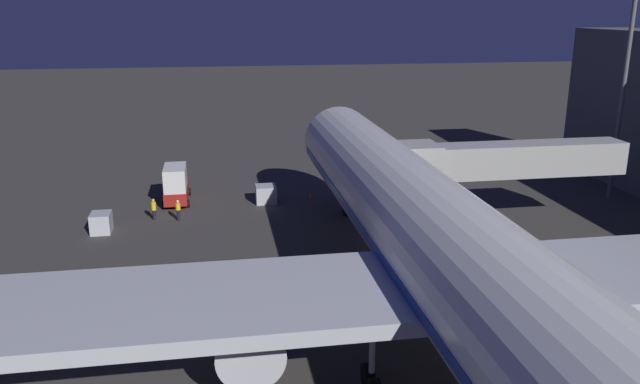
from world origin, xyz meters
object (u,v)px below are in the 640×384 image
(ops_van, at_px, (176,183))
(traffic_cone_nose_starboard, at_px, (311,195))
(airliner_at_gate, at_px, (477,287))
(ground_crew_marshaller_fwd, at_px, (154,208))
(traffic_cone_nose_port, at_px, (357,193))
(apron_floodlight_mast, at_px, (625,77))
(ground_crew_by_belt_loader, at_px, (178,209))
(baggage_container_near_belt, at_px, (101,223))
(baggage_container_mid_row, at_px, (266,194))
(jet_bridge, at_px, (491,161))

(ops_van, height_order, traffic_cone_nose_starboard, ops_van)
(airliner_at_gate, relative_size, ground_crew_marshaller_fwd, 37.52)
(traffic_cone_nose_port, bearing_deg, ground_crew_marshaller_fwd, 12.54)
(apron_floodlight_mast, height_order, ground_crew_marshaller_fwd, apron_floodlight_mast)
(ground_crew_marshaller_fwd, bearing_deg, ground_crew_by_belt_loader, 164.68)
(airliner_at_gate, height_order, ops_van, airliner_at_gate)
(ops_van, xyz_separation_m, ground_crew_marshaller_fwd, (1.63, 4.79, -0.76))
(airliner_at_gate, xyz_separation_m, ground_crew_by_belt_loader, (14.04, -27.88, -4.65))
(ops_van, bearing_deg, baggage_container_near_belt, 52.99)
(apron_floodlight_mast, distance_m, traffic_cone_nose_starboard, 30.03)
(apron_floodlight_mast, height_order, ground_crew_by_belt_loader, apron_floodlight_mast)
(ops_van, height_order, baggage_container_near_belt, ops_van)
(ground_crew_by_belt_loader, bearing_deg, traffic_cone_nose_starboard, -158.72)
(baggage_container_mid_row, bearing_deg, airliner_at_gate, 101.43)
(ground_crew_by_belt_loader, xyz_separation_m, ground_crew_marshaller_fwd, (2.02, -0.55, 0.02))
(ops_van, distance_m, ground_crew_marshaller_fwd, 5.12)
(apron_floodlight_mast, bearing_deg, ground_crew_by_belt_loader, 0.56)
(jet_bridge, xyz_separation_m, baggage_container_mid_row, (16.55, -10.63, -4.96))
(jet_bridge, relative_size, traffic_cone_nose_port, 33.47)
(ops_van, distance_m, baggage_container_near_belt, 9.13)
(ground_crew_marshaller_fwd, xyz_separation_m, traffic_cone_nose_port, (-18.25, -4.06, -0.73))
(baggage_container_near_belt, bearing_deg, traffic_cone_nose_port, -163.57)
(apron_floodlight_mast, xyz_separation_m, ground_crew_by_belt_loader, (39.54, 0.39, -10.11))
(apron_floodlight_mast, height_order, baggage_container_near_belt, apron_floodlight_mast)
(apron_floodlight_mast, distance_m, ground_crew_by_belt_loader, 40.81)
(ops_van, bearing_deg, ground_crew_by_belt_loader, 94.16)
(baggage_container_mid_row, bearing_deg, ops_van, -10.43)
(jet_bridge, height_order, ground_crew_by_belt_loader, jet_bridge)
(airliner_at_gate, distance_m, traffic_cone_nose_starboard, 33.01)
(baggage_container_near_belt, height_order, traffic_cone_nose_port, baggage_container_near_belt)
(traffic_cone_nose_port, bearing_deg, ops_van, -2.53)
(airliner_at_gate, height_order, traffic_cone_nose_port, airliner_at_gate)
(traffic_cone_nose_port, height_order, traffic_cone_nose_starboard, same)
(ops_van, height_order, traffic_cone_nose_port, ops_van)
(ground_crew_by_belt_loader, distance_m, ground_crew_marshaller_fwd, 2.09)
(apron_floodlight_mast, bearing_deg, ops_van, -7.08)
(baggage_container_mid_row, distance_m, ground_crew_by_belt_loader, 8.55)
(baggage_container_near_belt, relative_size, baggage_container_mid_row, 1.03)
(ground_crew_marshaller_fwd, height_order, traffic_cone_nose_port, ground_crew_marshaller_fwd)
(jet_bridge, bearing_deg, ground_crew_marshaller_fwd, -15.60)
(airliner_at_gate, bearing_deg, apron_floodlight_mast, -132.05)
(airliner_at_gate, distance_m, baggage_container_mid_row, 32.76)
(baggage_container_mid_row, xyz_separation_m, ground_crew_marshaller_fwd, (9.63, 3.32, 0.21))
(airliner_at_gate, distance_m, ops_van, 36.43)
(baggage_container_near_belt, distance_m, traffic_cone_nose_port, 23.04)
(ground_crew_by_belt_loader, relative_size, traffic_cone_nose_starboard, 3.23)
(apron_floodlight_mast, bearing_deg, jet_bridge, 24.92)
(baggage_container_mid_row, xyz_separation_m, traffic_cone_nose_port, (-8.62, -0.74, -0.52))
(jet_bridge, bearing_deg, apron_floodlight_mast, -155.08)
(jet_bridge, xyz_separation_m, ground_crew_by_belt_loader, (24.16, -6.76, -4.77))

